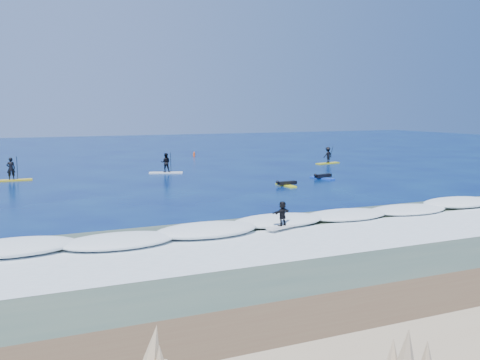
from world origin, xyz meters
name	(u,v)px	position (x,y,z in m)	size (l,w,h in m)	color
ground	(251,193)	(0.00, 0.00, 0.00)	(160.00, 160.00, 0.00)	#030F4A
shallow_water	(387,238)	(0.00, -14.00, 0.01)	(90.00, 13.00, 0.01)	#384D3D
breaking_wave	(335,221)	(0.00, -10.00, 0.00)	(40.00, 6.00, 0.30)	white
whitewater	(372,233)	(0.00, -13.00, 0.00)	(34.00, 5.00, 0.02)	silver
sup_paddler_left	(11,172)	(-14.64, 13.03, 0.67)	(3.07, 0.82, 2.14)	gold
sup_paddler_center	(166,165)	(-2.14, 12.93, 0.76)	(2.99, 1.67, 2.05)	white
sup_paddler_right	(328,156)	(15.40, 14.01, 0.77)	(2.92, 1.32, 1.99)	yellow
prone_paddler_near	(286,184)	(3.72, 1.78, 0.15)	(1.70, 2.16, 0.45)	yellow
prone_paddler_far	(322,177)	(8.42, 4.20, 0.16)	(1.82, 2.37, 0.48)	blue
wave_surfer	(282,216)	(-3.51, -10.86, 0.72)	(1.77, 0.98, 1.24)	silver
marker_buoy	(194,154)	(5.61, 27.56, 0.27)	(0.26, 0.26, 0.62)	#FF4F16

